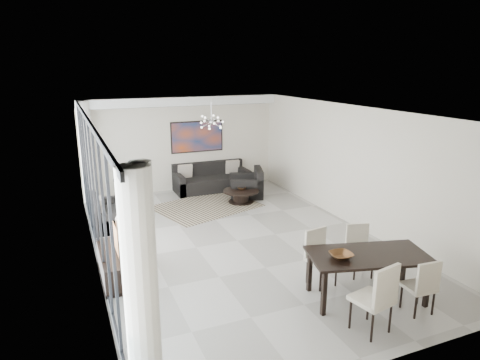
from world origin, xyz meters
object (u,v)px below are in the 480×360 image
coffee_table (241,195)px  dining_table (368,259)px  television (120,235)px  tv_console (113,265)px  sofa_main (211,181)px

coffee_table → dining_table: dining_table is taller
television → tv_console: bearing=88.4°
coffee_table → dining_table: size_ratio=0.48×
television → coffee_table: bearing=-54.1°
tv_console → dining_table: dining_table is taller
sofa_main → coffee_table: bearing=-76.8°
television → sofa_main: bearing=-40.1°
sofa_main → dining_table: 7.19m
television → dining_table: 4.39m
tv_console → television: (0.16, 0.01, 0.57)m
coffee_table → sofa_main: size_ratio=0.44×
tv_console → dining_table: (3.81, -2.43, 0.48)m
tv_console → dining_table: size_ratio=0.73×
coffee_table → tv_console: size_ratio=0.65×
dining_table → sofa_main: bearing=91.9°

